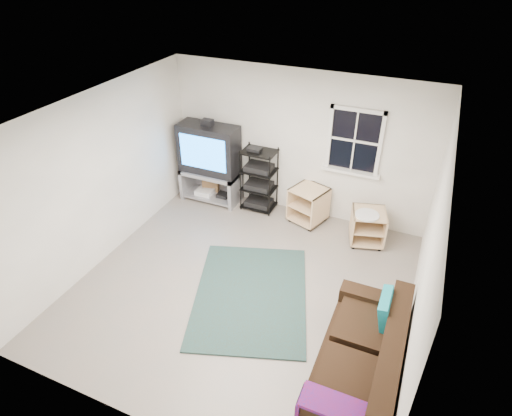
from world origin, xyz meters
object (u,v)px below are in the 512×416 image
at_px(tv_unit, 210,157).
at_px(side_table_left, 310,203).
at_px(sofa, 362,362).
at_px(av_rack, 259,183).
at_px(side_table_right, 367,224).

xyz_separation_m(tv_unit, side_table_left, (1.95, 0.04, -0.54)).
xyz_separation_m(side_table_left, sofa, (1.53, -2.92, -0.04)).
bearing_deg(tv_unit, sofa, -39.68).
height_order(tv_unit, av_rack, tv_unit).
bearing_deg(side_table_left, tv_unit, -178.79).
bearing_deg(tv_unit, side_table_left, 1.21).
distance_m(av_rack, sofa, 3.87).
height_order(tv_unit, side_table_left, tv_unit).
height_order(side_table_left, side_table_right, side_table_left).
bearing_deg(av_rack, sofa, -49.50).
xyz_separation_m(side_table_right, sofa, (0.47, -2.70, -0.03)).
distance_m(tv_unit, sofa, 4.55).
distance_m(side_table_left, side_table_right, 1.08).
distance_m(tv_unit, side_table_right, 3.06).
relative_size(side_table_left, sofa, 0.37).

